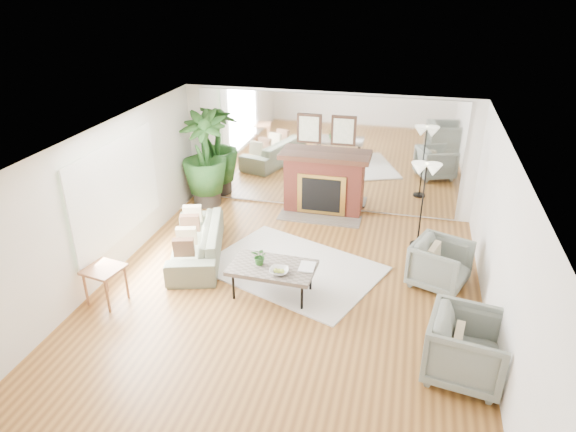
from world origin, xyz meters
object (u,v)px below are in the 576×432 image
(potted_ficus, at_px, (204,156))
(floor_lamp, at_px, (426,176))
(armchair_back, at_px, (440,264))
(fireplace, at_px, (323,183))
(side_table, at_px, (104,274))
(armchair_front, at_px, (467,348))
(sofa, at_px, (196,242))
(coffee_table, at_px, (272,268))

(potted_ficus, height_order, floor_lamp, potted_ficus)
(armchair_back, bearing_deg, potted_ficus, 87.76)
(fireplace, height_order, side_table, fireplace)
(armchair_back, height_order, potted_ficus, potted_ficus)
(armchair_back, xyz_separation_m, armchair_front, (0.27, -2.08, 0.05))
(side_table, bearing_deg, sofa, 63.47)
(coffee_table, relative_size, sofa, 0.64)
(fireplace, relative_size, armchair_back, 2.42)
(fireplace, distance_m, sofa, 3.03)
(armchair_front, xyz_separation_m, side_table, (-5.22, 0.38, 0.07))
(armchair_back, relative_size, armchair_front, 0.89)
(fireplace, relative_size, coffee_table, 1.53)
(coffee_table, height_order, sofa, sofa)
(coffee_table, height_order, armchair_back, armchair_back)
(armchair_front, bearing_deg, floor_lamp, 19.87)
(fireplace, xyz_separation_m, floor_lamp, (1.98, -1.02, 0.72))
(fireplace, bearing_deg, armchair_back, -44.69)
(armchair_back, relative_size, floor_lamp, 0.52)
(coffee_table, bearing_deg, fireplace, 86.35)
(armchair_front, height_order, potted_ficus, potted_ficus)
(fireplace, bearing_deg, side_table, -123.25)
(armchair_front, bearing_deg, side_table, 95.32)
(armchair_front, bearing_deg, coffee_table, 76.99)
(coffee_table, height_order, armchair_front, armchair_front)
(sofa, bearing_deg, coffee_table, 46.15)
(fireplace, xyz_separation_m, armchair_front, (2.60, -4.38, -0.23))
(coffee_table, relative_size, floor_lamp, 0.83)
(armchair_back, distance_m, potted_ficus, 5.36)
(potted_ficus, bearing_deg, side_table, -91.40)
(coffee_table, relative_size, armchair_front, 1.41)
(armchair_front, distance_m, side_table, 5.24)
(armchair_back, bearing_deg, side_table, 130.49)
(side_table, distance_m, potted_ficus, 3.89)
(floor_lamp, bearing_deg, fireplace, 152.84)
(fireplace, bearing_deg, armchair_front, -59.32)
(coffee_table, distance_m, sofa, 1.82)
(side_table, relative_size, potted_ficus, 0.30)
(armchair_front, xyz_separation_m, floor_lamp, (-0.62, 3.36, 0.95))
(sofa, distance_m, side_table, 1.80)
(armchair_back, height_order, armchair_front, armchair_front)
(fireplace, xyz_separation_m, armchair_back, (2.33, -2.30, -0.27))
(sofa, bearing_deg, floor_lamp, 92.98)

